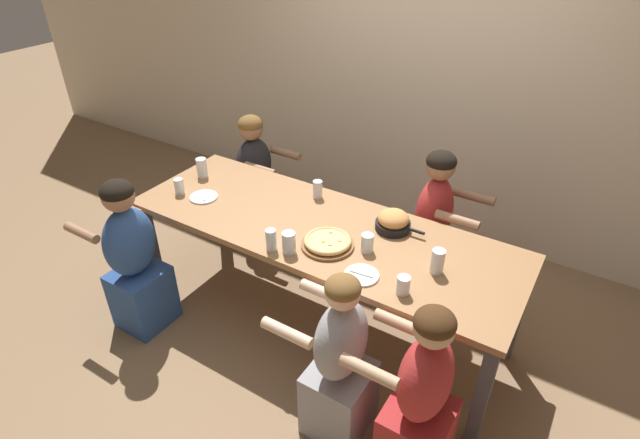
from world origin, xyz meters
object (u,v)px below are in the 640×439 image
drinking_glass_c (437,262)px  drinking_glass_h (202,168)px  empty_plate_a (204,197)px  drinking_glass_f (179,187)px  diner_near_midright (340,365)px  empty_plate_b (362,275)px  drinking_glass_g (367,244)px  drinking_glass_b (271,241)px  pizza_board_main (328,242)px  diner_near_left (134,262)px  skillet_bowl (393,221)px  drinking_glass_d (289,244)px  diner_far_left (255,182)px  diner_far_midright (431,234)px  drinking_glass_e (403,286)px  diner_near_right (420,403)px  drinking_glass_a (318,190)px

drinking_glass_c → drinking_glass_h: 1.87m
empty_plate_a → drinking_glass_c: (1.64, 0.08, 0.06)m
drinking_glass_f → diner_near_midright: size_ratio=0.10×
empty_plate_b → drinking_glass_c: bearing=37.0°
empty_plate_b → drinking_glass_g: 0.24m
drinking_glass_b → pizza_board_main: bearing=38.0°
empty_plate_a → drinking_glass_b: size_ratio=1.42×
drinking_glass_f → empty_plate_b: bearing=-5.0°
empty_plate_b → diner_near_left: diner_near_left is taller
skillet_bowl → drinking_glass_c: 0.46m
drinking_glass_d → diner_far_left: bearing=136.9°
drinking_glass_f → diner_far_midright: size_ratio=0.09×
empty_plate_b → drinking_glass_c: 0.42m
drinking_glass_d → drinking_glass_g: drinking_glass_d is taller
diner_near_midright → empty_plate_b: bearing=12.3°
drinking_glass_h → diner_near_midright: diner_near_midright is taller
pizza_board_main → empty_plate_a: 1.01m
empty_plate_b → drinking_glass_e: bearing=-2.2°
empty_plate_a → empty_plate_b: bearing=-7.4°
drinking_glass_f → drinking_glass_h: bearing=98.4°
empty_plate_b → drinking_glass_c: (0.33, 0.25, 0.06)m
drinking_glass_d → drinking_glass_e: (0.70, 0.02, -0.01)m
drinking_glass_f → drinking_glass_g: drinking_glass_g is taller
empty_plate_b → drinking_glass_b: size_ratio=1.43×
diner_far_left → empty_plate_b: bearing=57.8°
empty_plate_b → drinking_glass_f: 1.50m
empty_plate_b → diner_near_right: size_ratio=0.18×
drinking_glass_a → diner_far_left: size_ratio=0.11×
empty_plate_a → diner_near_left: (-0.16, -0.53, -0.28)m
empty_plate_b → diner_near_midright: (0.08, -0.36, -0.32)m
diner_near_midright → diner_near_right: diner_near_right is taller
skillet_bowl → drinking_glass_d: (-0.41, -0.54, 0.00)m
drinking_glass_h → diner_near_left: bearing=-85.7°
drinking_glass_e → drinking_glass_h: 1.83m
diner_near_right → diner_near_left: diner_near_left is taller
skillet_bowl → drinking_glass_a: bearing=171.9°
drinking_glass_d → diner_near_midright: (0.54, -0.33, -0.37)m
drinking_glass_e → drinking_glass_f: size_ratio=0.95×
drinking_glass_a → drinking_glass_h: size_ratio=0.87×
diner_far_left → diner_near_right: bearing=57.2°
drinking_glass_b → diner_far_midright: 1.23m
drinking_glass_a → drinking_glass_e: bearing=-33.8°
empty_plate_b → drinking_glass_e: drinking_glass_e is taller
empty_plate_a → diner_near_left: 0.62m
pizza_board_main → drinking_glass_a: bearing=128.1°
pizza_board_main → drinking_glass_d: drinking_glass_d is taller
drinking_glass_g → pizza_board_main: bearing=-160.2°
empty_plate_b → drinking_glass_b: 0.57m
diner_near_left → diner_near_right: bearing=-90.0°
pizza_board_main → diner_far_left: diner_far_left is taller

